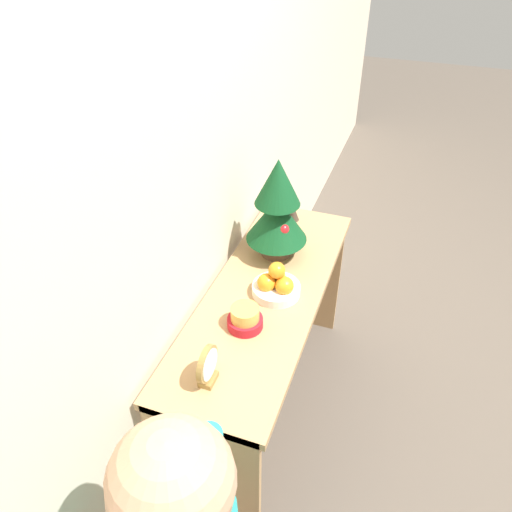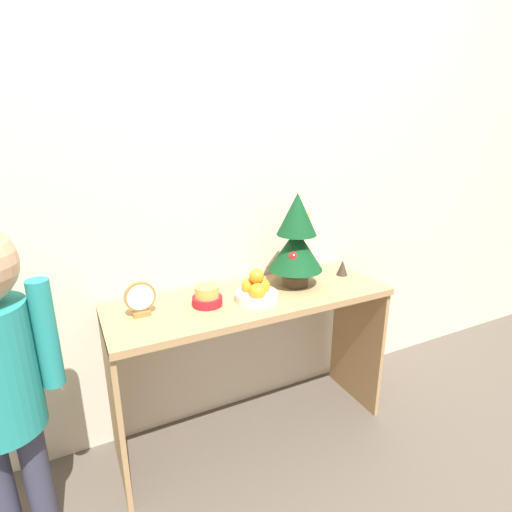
% 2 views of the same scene
% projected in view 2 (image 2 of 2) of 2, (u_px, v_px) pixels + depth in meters
% --- Properties ---
extents(ground_plane, '(12.00, 12.00, 0.00)m').
position_uv_depth(ground_plane, '(273.00, 460.00, 1.75)').
color(ground_plane, brown).
extents(back_wall, '(7.00, 0.05, 2.50)m').
position_uv_depth(back_wall, '(227.00, 161.00, 1.76)').
color(back_wall, beige).
rests_on(back_wall, ground_plane).
extents(console_table, '(1.23, 0.41, 0.70)m').
position_uv_depth(console_table, '(252.00, 328.00, 1.76)').
color(console_table, tan).
rests_on(console_table, ground_plane).
extents(mini_tree, '(0.25, 0.25, 0.43)m').
position_uv_depth(mini_tree, '(296.00, 239.00, 1.78)').
color(mini_tree, '#4C3828').
rests_on(mini_tree, console_table).
extents(fruit_bowl, '(0.18, 0.18, 0.14)m').
position_uv_depth(fruit_bowl, '(256.00, 291.00, 1.67)').
color(fruit_bowl, silver).
rests_on(fruit_bowl, console_table).
extents(singing_bowl, '(0.12, 0.12, 0.08)m').
position_uv_depth(singing_bowl, '(207.00, 297.00, 1.63)').
color(singing_bowl, '#AD1923').
rests_on(singing_bowl, console_table).
extents(desk_clock, '(0.12, 0.04, 0.14)m').
position_uv_depth(desk_clock, '(140.00, 299.00, 1.52)').
color(desk_clock, olive).
rests_on(desk_clock, console_table).
extents(figurine, '(0.06, 0.06, 0.08)m').
position_uv_depth(figurine, '(342.00, 268.00, 1.96)').
color(figurine, '#382D23').
rests_on(figurine, console_table).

